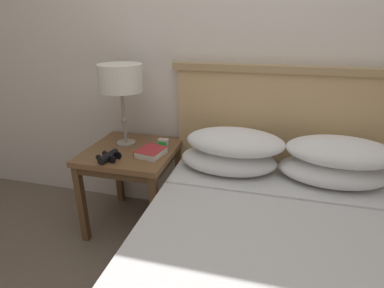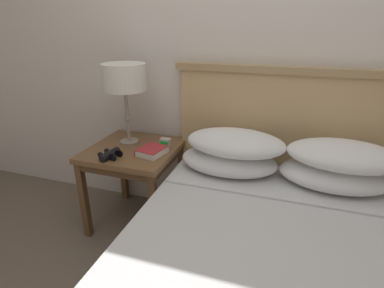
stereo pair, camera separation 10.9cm
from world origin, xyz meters
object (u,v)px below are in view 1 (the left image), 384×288
Objects in this scene: table_lamp at (121,80)px; binoculars_pair at (109,156)px; alarm_clock at (163,143)px; nightstand at (132,160)px; book_on_nightstand at (151,152)px; bed at (276,277)px.

binoculars_pair is at bearing -87.21° from table_lamp.
alarm_clock is (0.27, 0.00, -0.42)m from table_lamp.
binoculars_pair is at bearing -106.71° from nightstand.
book_on_nightstand is at bearing 30.21° from binoculars_pair.
nightstand is 8.50× the size of alarm_clock.
bed is 28.44× the size of alarm_clock.
alarm_clock reaches higher than binoculars_pair.
binoculars_pair reaches higher than book_on_nightstand.
bed reaches higher than nightstand.
nightstand is 1.09× the size of table_lamp.
table_lamp is 0.51m from book_on_nightstand.
binoculars_pair is 2.32× the size of alarm_clock.
binoculars_pair is (0.01, -0.27, -0.42)m from table_lamp.
book_on_nightstand is at bearing 146.67° from bed.
alarm_clock is at bearing 21.40° from nightstand.
nightstand is 3.66× the size of binoculars_pair.
table_lamp is 0.50m from alarm_clock.
table_lamp is at bearing 150.17° from book_on_nightstand.
nightstand is 0.24m from alarm_clock.
bed is at bearing -21.11° from binoculars_pair.
book_on_nightstand is (0.24, -0.14, -0.42)m from table_lamp.
bed and table_lamp have the same top height.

